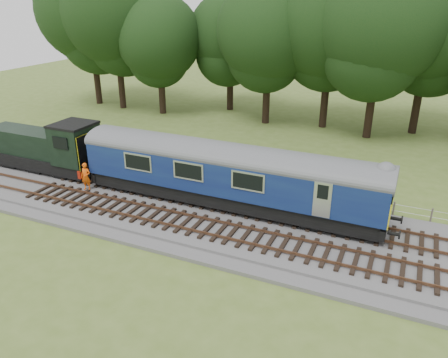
% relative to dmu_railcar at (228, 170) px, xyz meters
% --- Properties ---
extents(ground, '(120.00, 120.00, 0.00)m').
position_rel_dmu_railcar_xyz_m(ground, '(5.10, -1.40, -2.61)').
color(ground, '#516926').
rests_on(ground, ground).
extents(ballast, '(70.00, 7.00, 0.35)m').
position_rel_dmu_railcar_xyz_m(ballast, '(5.10, -1.40, -2.43)').
color(ballast, '#4C4C4F').
rests_on(ballast, ground).
extents(track_north, '(67.20, 2.40, 0.21)m').
position_rel_dmu_railcar_xyz_m(track_north, '(5.10, -0.00, -2.19)').
color(track_north, black).
rests_on(track_north, ballast).
extents(track_south, '(67.20, 2.40, 0.21)m').
position_rel_dmu_railcar_xyz_m(track_south, '(5.10, -3.00, -2.19)').
color(track_south, black).
rests_on(track_south, ballast).
extents(fence, '(64.00, 0.12, 1.00)m').
position_rel_dmu_railcar_xyz_m(fence, '(5.10, 3.10, -2.61)').
color(fence, '#6B6054').
rests_on(fence, ground).
extents(tree_line, '(70.00, 8.00, 18.00)m').
position_rel_dmu_railcar_xyz_m(tree_line, '(5.10, 20.60, -2.61)').
color(tree_line, black).
rests_on(tree_line, ground).
extents(dmu_railcar, '(18.05, 2.86, 3.88)m').
position_rel_dmu_railcar_xyz_m(dmu_railcar, '(0.00, 0.00, 0.00)').
color(dmu_railcar, black).
rests_on(dmu_railcar, ground).
extents(shunter_loco, '(8.92, 2.60, 3.38)m').
position_rel_dmu_railcar_xyz_m(shunter_loco, '(-13.93, 0.00, -0.63)').
color(shunter_loco, black).
rests_on(shunter_loco, ground).
extents(worker, '(0.71, 0.51, 1.80)m').
position_rel_dmu_railcar_xyz_m(worker, '(-9.14, -1.64, -1.35)').
color(worker, '#FF5E0D').
rests_on(worker, ballast).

